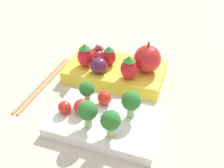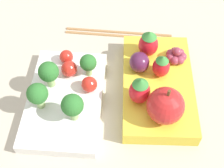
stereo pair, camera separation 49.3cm
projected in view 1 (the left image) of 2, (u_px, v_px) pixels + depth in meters
ground_plane at (109, 99)px, 0.62m from camera, size 4.00×4.00×0.00m
bento_box_savoury at (106, 123)px, 0.55m from camera, size 0.21×0.15×0.02m
bento_box_fruit at (117, 72)px, 0.67m from camera, size 0.22×0.14×0.03m
broccoli_floret_0 at (88, 111)px, 0.51m from camera, size 0.03×0.03×0.05m
broccoli_floret_1 at (87, 89)px, 0.56m from camera, size 0.03×0.03×0.04m
broccoli_floret_2 at (131, 102)px, 0.53m from camera, size 0.03×0.03×0.05m
broccoli_floret_3 at (111, 121)px, 0.49m from camera, size 0.03×0.03×0.05m
cherry_tomato_0 at (65, 107)px, 0.55m from camera, size 0.02×0.02×0.02m
cherry_tomato_1 at (107, 98)px, 0.57m from camera, size 0.03×0.03×0.03m
cherry_tomato_2 at (81, 107)px, 0.55m from camera, size 0.03×0.03×0.03m
apple at (147, 59)px, 0.63m from camera, size 0.06×0.06×0.07m
strawberry_0 at (129, 68)px, 0.61m from camera, size 0.03×0.03×0.05m
strawberry_1 at (85, 55)px, 0.65m from camera, size 0.03×0.03×0.05m
strawberry_2 at (109, 56)px, 0.65m from camera, size 0.03×0.03×0.04m
plum at (99, 66)px, 0.63m from camera, size 0.04×0.03×0.03m
grape_cluster at (99, 52)px, 0.69m from camera, size 0.04×0.04×0.03m
chopsticks_pair at (44, 83)px, 0.65m from camera, size 0.05×0.21×0.01m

